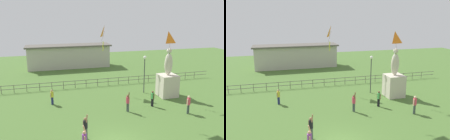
% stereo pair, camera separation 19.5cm
% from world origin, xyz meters
% --- Properties ---
extents(statue_monument, '(1.94, 1.94, 5.39)m').
position_xyz_m(statue_monument, '(8.62, 8.31, 1.65)').
color(statue_monument, beige).
rests_on(statue_monument, ground_plane).
extents(lamppost, '(0.36, 0.36, 4.39)m').
position_xyz_m(lamppost, '(6.54, 10.00, 3.20)').
color(lamppost, '#38383D').
rests_on(lamppost, ground_plane).
extents(person_0, '(0.35, 0.51, 2.00)m').
position_xyz_m(person_0, '(-1.74, 1.43, 1.00)').
color(person_0, '#3F4C47').
rests_on(person_0, ground_plane).
extents(person_1, '(0.32, 0.50, 1.93)m').
position_xyz_m(person_1, '(-2.12, -0.45, 0.97)').
color(person_1, '#99999E').
rests_on(person_1, ground_plane).
extents(person_2, '(0.46, 0.32, 1.74)m').
position_xyz_m(person_2, '(8.15, 3.41, 1.00)').
color(person_2, '#3F4C47').
rests_on(person_2, ground_plane).
extents(person_3, '(0.30, 0.47, 1.63)m').
position_xyz_m(person_3, '(5.69, 5.89, 0.94)').
color(person_3, black).
rests_on(person_3, ground_plane).
extents(person_4, '(0.31, 0.53, 1.98)m').
position_xyz_m(person_4, '(2.90, 5.33, 0.99)').
color(person_4, '#3F4C47').
rests_on(person_4, ground_plane).
extents(person_5, '(0.34, 0.38, 1.57)m').
position_xyz_m(person_5, '(-3.90, 9.09, 0.90)').
color(person_5, navy).
rests_on(person_5, ground_plane).
extents(kite_3, '(0.76, 0.98, 2.96)m').
position_xyz_m(kite_3, '(2.40, 12.21, 6.99)').
color(kite_3, orange).
extents(kite_4, '(0.97, 0.79, 2.78)m').
position_xyz_m(kite_4, '(7.90, 7.37, 6.58)').
color(kite_4, orange).
extents(waterfront_railing, '(36.04, 0.06, 0.95)m').
position_xyz_m(waterfront_railing, '(-0.32, 14.00, 0.62)').
color(waterfront_railing, '#4C4742').
rests_on(waterfront_railing, ground_plane).
extents(pavilion_building, '(14.13, 3.89, 3.88)m').
position_xyz_m(pavilion_building, '(-0.50, 26.00, 1.96)').
color(pavilion_building, '#B7B2A3').
rests_on(pavilion_building, ground_plane).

